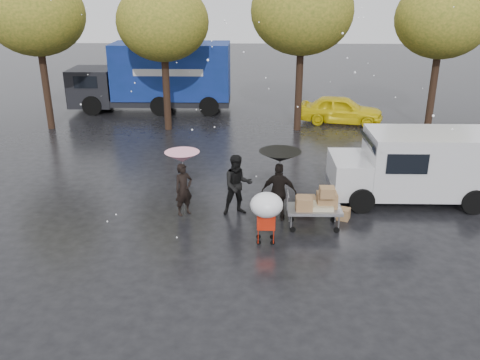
{
  "coord_description": "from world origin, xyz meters",
  "views": [
    {
      "loc": [
        0.34,
        -12.86,
        6.44
      ],
      "look_at": [
        0.04,
        1.0,
        0.99
      ],
      "focal_mm": 38.0,
      "sensor_mm": 36.0,
      "label": 1
    }
  ],
  "objects_px": {
    "blue_truck": "(156,77)",
    "person_pink": "(184,189)",
    "shopping_cart": "(266,208)",
    "yellow_taxi": "(341,110)",
    "vendor_cart": "(318,204)",
    "white_van": "(417,165)",
    "person_black": "(279,192)"
  },
  "relations": [
    {
      "from": "shopping_cart",
      "to": "person_pink",
      "type": "bearing_deg",
      "value": 142.25
    },
    {
      "from": "white_van",
      "to": "yellow_taxi",
      "type": "xyz_separation_m",
      "value": [
        -0.76,
        9.26,
        -0.49
      ]
    },
    {
      "from": "vendor_cart",
      "to": "white_van",
      "type": "distance_m",
      "value": 3.84
    },
    {
      "from": "person_black",
      "to": "white_van",
      "type": "height_order",
      "value": "white_van"
    },
    {
      "from": "person_pink",
      "to": "vendor_cart",
      "type": "xyz_separation_m",
      "value": [
        3.8,
        -0.79,
        -0.06
      ]
    },
    {
      "from": "white_van",
      "to": "blue_truck",
      "type": "height_order",
      "value": "blue_truck"
    },
    {
      "from": "vendor_cart",
      "to": "white_van",
      "type": "bearing_deg",
      "value": 31.39
    },
    {
      "from": "vendor_cart",
      "to": "blue_truck",
      "type": "height_order",
      "value": "blue_truck"
    },
    {
      "from": "vendor_cart",
      "to": "shopping_cart",
      "type": "relative_size",
      "value": 1.04
    },
    {
      "from": "yellow_taxi",
      "to": "shopping_cart",
      "type": "bearing_deg",
      "value": 174.21
    },
    {
      "from": "vendor_cart",
      "to": "shopping_cart",
      "type": "xyz_separation_m",
      "value": [
        -1.44,
        -1.03,
        0.34
      ]
    },
    {
      "from": "person_black",
      "to": "white_van",
      "type": "relative_size",
      "value": 0.35
    },
    {
      "from": "person_pink",
      "to": "blue_truck",
      "type": "xyz_separation_m",
      "value": [
        -3.03,
        12.94,
        0.97
      ]
    },
    {
      "from": "person_pink",
      "to": "blue_truck",
      "type": "bearing_deg",
      "value": 63.58
    },
    {
      "from": "shopping_cart",
      "to": "blue_truck",
      "type": "distance_m",
      "value": 15.73
    },
    {
      "from": "person_black",
      "to": "shopping_cart",
      "type": "relative_size",
      "value": 1.17
    },
    {
      "from": "person_pink",
      "to": "blue_truck",
      "type": "relative_size",
      "value": 0.19
    },
    {
      "from": "blue_truck",
      "to": "person_pink",
      "type": "bearing_deg",
      "value": -76.84
    },
    {
      "from": "vendor_cart",
      "to": "white_van",
      "type": "height_order",
      "value": "white_van"
    },
    {
      "from": "vendor_cart",
      "to": "person_black",
      "type": "bearing_deg",
      "value": 155.05
    },
    {
      "from": "vendor_cart",
      "to": "shopping_cart",
      "type": "bearing_deg",
      "value": -144.34
    },
    {
      "from": "person_pink",
      "to": "shopping_cart",
      "type": "height_order",
      "value": "person_pink"
    },
    {
      "from": "person_pink",
      "to": "shopping_cart",
      "type": "bearing_deg",
      "value": -77.33
    },
    {
      "from": "person_black",
      "to": "yellow_taxi",
      "type": "distance_m",
      "value": 11.34
    },
    {
      "from": "vendor_cart",
      "to": "yellow_taxi",
      "type": "height_order",
      "value": "yellow_taxi"
    },
    {
      "from": "shopping_cart",
      "to": "yellow_taxi",
      "type": "xyz_separation_m",
      "value": [
        3.94,
        12.29,
        -0.4
      ]
    },
    {
      "from": "blue_truck",
      "to": "yellow_taxi",
      "type": "relative_size",
      "value": 2.12
    },
    {
      "from": "vendor_cart",
      "to": "yellow_taxi",
      "type": "relative_size",
      "value": 0.39
    },
    {
      "from": "white_van",
      "to": "vendor_cart",
      "type": "bearing_deg",
      "value": -148.61
    },
    {
      "from": "shopping_cart",
      "to": "yellow_taxi",
      "type": "bearing_deg",
      "value": 72.23
    },
    {
      "from": "blue_truck",
      "to": "yellow_taxi",
      "type": "distance_m",
      "value": 9.71
    },
    {
      "from": "person_pink",
      "to": "white_van",
      "type": "distance_m",
      "value": 7.17
    }
  ]
}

